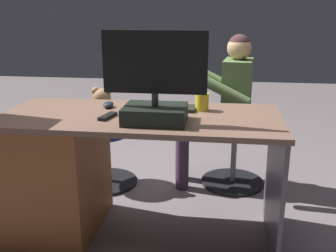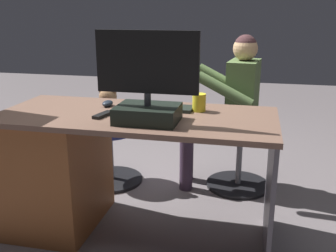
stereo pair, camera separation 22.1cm
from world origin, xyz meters
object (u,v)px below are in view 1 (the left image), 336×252
at_px(keyboard, 160,108).
at_px(cup, 202,102).
at_px(monitor, 155,94).
at_px(computer_mouse, 108,105).
at_px(tv_remote, 108,116).
at_px(desk, 74,168).
at_px(office_chair_teddy, 105,151).
at_px(teddy_bear, 103,109).
at_px(person, 224,100).
at_px(visitor_chair, 234,151).

height_order(keyboard, cup, cup).
xyz_separation_m(monitor, computer_mouse, (0.33, -0.27, -0.13)).
distance_m(monitor, computer_mouse, 0.45).
height_order(computer_mouse, tv_remote, computer_mouse).
bearing_deg(monitor, keyboard, -87.17).
height_order(desk, tv_remote, tv_remote).
bearing_deg(keyboard, desk, 14.90).
bearing_deg(office_chair_teddy, teddy_bear, -90.00).
bearing_deg(person, desk, 40.69).
relative_size(keyboard, visitor_chair, 0.86).
xyz_separation_m(computer_mouse, tv_remote, (-0.06, 0.23, -0.01)).
distance_m(monitor, visitor_chair, 1.21).
xyz_separation_m(tv_remote, teddy_bear, (0.26, -0.76, -0.16)).
height_order(cup, visitor_chair, cup).
relative_size(computer_mouse, office_chair_teddy, 0.19).
xyz_separation_m(cup, visitor_chair, (-0.23, -0.64, -0.54)).
xyz_separation_m(office_chair_teddy, teddy_bear, (-0.00, -0.01, 0.34)).
xyz_separation_m(teddy_bear, person, (-0.91, -0.10, 0.07)).
relative_size(keyboard, cup, 4.04).
bearing_deg(tv_remote, person, -113.43).
bearing_deg(cup, desk, 10.67).
bearing_deg(keyboard, person, -121.07).
xyz_separation_m(desk, office_chair_teddy, (0.01, -0.66, -0.14)).
bearing_deg(visitor_chair, office_chair_teddy, 7.20).
height_order(desk, cup, cup).
distance_m(monitor, keyboard, 0.31).
distance_m(cup, visitor_chair, 0.87).
bearing_deg(tv_remote, keyboard, -125.58).
bearing_deg(visitor_chair, desk, 38.28).
height_order(monitor, teddy_bear, monitor).
bearing_deg(monitor, office_chair_teddy, -56.02).
height_order(desk, visitor_chair, desk).
height_order(monitor, visitor_chair, monitor).
bearing_deg(desk, keyboard, -165.10).
bearing_deg(monitor, visitor_chair, -116.79).
distance_m(monitor, tv_remote, 0.31).
bearing_deg(office_chair_teddy, person, -172.80).
height_order(desk, person, person).
height_order(computer_mouse, office_chair_teddy, computer_mouse).
bearing_deg(keyboard, office_chair_teddy, -44.96).
bearing_deg(computer_mouse, tv_remote, 104.75).
relative_size(office_chair_teddy, person, 0.42).
bearing_deg(teddy_bear, office_chair_teddy, 90.00).
height_order(office_chair_teddy, person, person).
xyz_separation_m(office_chair_teddy, person, (-0.91, -0.11, 0.41)).
xyz_separation_m(cup, office_chair_teddy, (0.77, -0.51, -0.54)).
bearing_deg(cup, visitor_chair, -109.81).
relative_size(cup, teddy_bear, 0.34).
bearing_deg(desk, computer_mouse, -144.72).
distance_m(desk, office_chair_teddy, 0.67).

